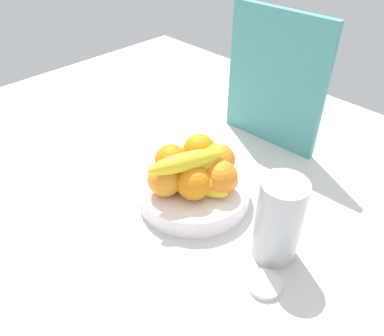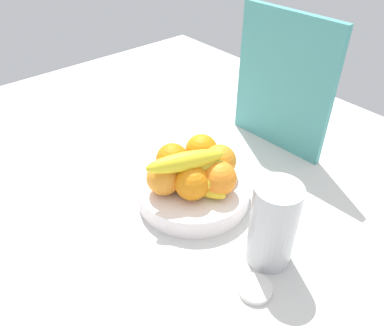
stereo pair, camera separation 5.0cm
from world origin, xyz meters
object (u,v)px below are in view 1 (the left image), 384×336
banana_bunch (189,173)px  cutting_board (275,81)px  orange_back_left (194,182)px  jar_lid (265,285)px  fruit_bowl (192,190)px  orange_top_stack (218,160)px  orange_front_right (171,161)px  thermos_tumbler (278,221)px  orange_back_right (220,177)px  orange_front_left (199,150)px  orange_center (165,179)px

banana_bunch → cutting_board: bearing=97.5°
orange_back_left → jar_lid: 25.03cm
jar_lid → fruit_bowl: bearing=164.0°
orange_back_left → orange_top_stack: (-1.76, 9.71, 0.00)cm
orange_front_right → thermos_tumbler: 28.59cm
orange_back_left → orange_back_right: size_ratio=1.00×
fruit_bowl → orange_front_left: (-3.95, 6.28, 6.22)cm
orange_front_left → jar_lid: 34.90cm
fruit_bowl → orange_back_left: 7.89cm
cutting_board → orange_back_right: bearing=-76.5°
orange_front_right → orange_back_left: (9.11, -1.81, 0.00)cm
orange_top_stack → jar_lid: bearing=-29.8°
orange_center → orange_top_stack: 13.72cm
fruit_bowl → orange_top_stack: orange_top_stack is taller
fruit_bowl → thermos_tumbler: bearing=-0.2°
orange_center → orange_front_right: bearing=125.9°
orange_back_right → orange_top_stack: size_ratio=1.00×
fruit_bowl → orange_back_left: (3.72, -3.13, 6.22)cm
orange_top_stack → banana_bunch: 9.43cm
orange_front_left → cutting_board: size_ratio=0.21×
orange_center → orange_back_right: bearing=48.1°
orange_center → jar_lid: orange_center is taller
orange_front_left → orange_back_right: 11.18cm
orange_top_stack → cutting_board: bearing=100.0°
orange_center → orange_top_stack: size_ratio=1.00×
fruit_bowl → jar_lid: bearing=-16.0°
orange_center → orange_back_left: same height
fruit_bowl → cutting_board: bearing=94.6°
fruit_bowl → orange_top_stack: size_ratio=3.37×
orange_center → cutting_board: 40.60cm
orange_back_left → orange_back_right: (2.73, 5.30, 0.00)cm
orange_center → orange_back_left: (5.22, 3.57, 0.00)cm
orange_top_stack → thermos_tumbler: bearing=-17.4°
fruit_bowl → orange_center: (-1.49, -6.70, 6.22)cm
orange_back_right → orange_top_stack: same height
orange_front_left → orange_top_stack: (5.92, 0.30, 0.00)cm
cutting_board → orange_top_stack: bearing=-83.1°
orange_back_left → thermos_tumbler: thermos_tumbler is taller
banana_bunch → orange_top_stack: bearing=90.1°
banana_bunch → thermos_tumbler: 21.37cm
orange_center → banana_bunch: bearing=48.6°
fruit_bowl → orange_front_left: 9.68cm
orange_front_left → orange_center: same height
orange_back_left → thermos_tumbler: (19.45, 3.05, 0.48)cm
orange_back_right → cutting_board: cutting_board is taller
orange_front_left → banana_bunch: bearing=-56.7°
orange_back_left → cutting_board: size_ratio=0.21×
orange_center → banana_bunch: banana_bunch is taller
orange_back_left → banana_bunch: size_ratio=0.43×
fruit_bowl → thermos_tumbler: size_ratio=1.44×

